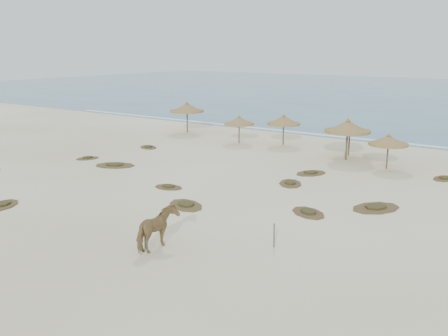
{
  "coord_description": "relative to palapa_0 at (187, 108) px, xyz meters",
  "views": [
    {
      "loc": [
        16.86,
        -16.87,
        7.89
      ],
      "look_at": [
        1.54,
        5.0,
        1.46
      ],
      "focal_mm": 40.0,
      "sensor_mm": 36.0,
      "label": 1
    }
  ],
  "objects": [
    {
      "name": "scrub_7",
      "position": [
        16.85,
        -8.12,
        -2.28
      ],
      "size": [
        2.2,
        2.54,
        0.16
      ],
      "rotation": [
        0.0,
        0.0,
        1.11
      ],
      "color": "brown",
      "rests_on": "ground"
    },
    {
      "name": "palapa_3",
      "position": [
        16.69,
        -1.25,
        -0.29
      ],
      "size": [
        3.6,
        3.6,
        2.63
      ],
      "rotation": [
        0.0,
        0.0,
        0.35
      ],
      "color": "brown",
      "rests_on": "ground"
    },
    {
      "name": "palapa_5",
      "position": [
        20.39,
        -3.88,
        -0.44
      ],
      "size": [
        2.89,
        2.89,
        2.44
      ],
      "rotation": [
        0.0,
        0.0,
        0.12
      ],
      "color": "brown",
      "rests_on": "ground"
    },
    {
      "name": "scrub_5",
      "position": [
        22.65,
        -12.81,
        -2.28
      ],
      "size": [
        2.83,
        3.19,
        0.16
      ],
      "rotation": [
        0.0,
        0.0,
        1.06
      ],
      "color": "brown",
      "rests_on": "ground"
    },
    {
      "name": "scrub_11",
      "position": [
        6.79,
        -23.35,
        -2.28
      ],
      "size": [
        2.14,
        2.39,
        0.16
      ],
      "rotation": [
        0.0,
        0.0,
        2.1
      ],
      "color": "brown",
      "rests_on": "ground"
    },
    {
      "name": "scrub_4",
      "position": [
        20.2,
        -15.47,
        -2.28
      ],
      "size": [
        2.48,
        2.26,
        0.16
      ],
      "rotation": [
        0.0,
        0.0,
        2.57
      ],
      "color": "brown",
      "rests_on": "ground"
    },
    {
      "name": "palapa_1",
      "position": [
        7.1,
        -1.74,
        -0.47
      ],
      "size": [
        2.78,
        2.78,
        2.39
      ],
      "rotation": [
        0.0,
        0.0,
        0.09
      ],
      "color": "brown",
      "rests_on": "ground"
    },
    {
      "name": "scrub_10",
      "position": [
        24.2,
        -4.63,
        -2.28
      ],
      "size": [
        1.45,
        1.96,
        0.16
      ],
      "rotation": [
        0.0,
        0.0,
        1.4
      ],
      "color": "brown",
      "rests_on": "ground"
    },
    {
      "name": "ground",
      "position": [
        13.28,
        -20.0,
        -2.33
      ],
      "size": [
        160.0,
        160.0,
        0.0
      ],
      "primitive_type": "plane",
      "color": "#F1E5C6",
      "rests_on": "ground"
    },
    {
      "name": "scrub_1",
      "position": [
        4.82,
        -13.82,
        -2.28
      ],
      "size": [
        3.29,
        2.84,
        0.16
      ],
      "rotation": [
        0.0,
        0.0,
        0.45
      ],
      "color": "brown",
      "rests_on": "ground"
    },
    {
      "name": "palapa_2",
      "position": [
        10.64,
        -0.41,
        -0.3
      ],
      "size": [
        3.62,
        3.62,
        2.62
      ],
      "rotation": [
        0.0,
        0.0,
        -0.37
      ],
      "color": "brown",
      "rests_on": "ground"
    },
    {
      "name": "fence_post_far",
      "position": [
        20.92,
        -20.16,
        -1.82
      ],
      "size": [
        0.09,
        0.09,
        1.02
      ],
      "primitive_type": "cylinder",
      "rotation": [
        0.0,
        0.0,
        0.19
      ],
      "color": "brown",
      "rests_on": "ground"
    },
    {
      "name": "foam_line",
      "position": [
        13.28,
        6.0,
        -2.32
      ],
      "size": [
        70.0,
        0.6,
        0.01
      ],
      "primitive_type": "cube",
      "color": "silver",
      "rests_on": "ground"
    },
    {
      "name": "scrub_6",
      "position": [
        2.24,
        -7.79,
        -2.28
      ],
      "size": [
        2.26,
        1.97,
        0.16
      ],
      "rotation": [
        0.0,
        0.0,
        2.66
      ],
      "color": "brown",
      "rests_on": "ground"
    },
    {
      "name": "scrub_8",
      "position": [
        1.49,
        -13.41,
        -2.28
      ],
      "size": [
        1.62,
        1.94,
        0.16
      ],
      "rotation": [
        0.0,
        0.0,
        1.19
      ],
      "color": "brown",
      "rests_on": "ground"
    },
    {
      "name": "scrub_2",
      "position": [
        11.51,
        -15.9,
        -2.28
      ],
      "size": [
        1.85,
        1.33,
        0.16
      ],
      "rotation": [
        0.0,
        0.0,
        0.12
      ],
      "color": "brown",
      "rests_on": "ground"
    },
    {
      "name": "palapa_4",
      "position": [
        17.11,
        -2.82,
        0.05
      ],
      "size": [
        3.4,
        3.4,
        3.06
      ],
      "rotation": [
        0.0,
        0.0,
        0.04
      ],
      "color": "brown",
      "rests_on": "ground"
    },
    {
      "name": "horse",
      "position": [
        17.17,
        -23.01,
        -1.48
      ],
      "size": [
        1.1,
        2.1,
        1.71
      ],
      "primitive_type": "imported",
      "rotation": [
        0.0,
        0.0,
        3.23
      ],
      "color": "olive",
      "rests_on": "ground"
    },
    {
      "name": "fence_post_near",
      "position": [
        16.76,
        -23.3,
        -1.77
      ],
      "size": [
        0.1,
        0.1,
        1.11
      ],
      "primitive_type": "cylinder",
      "rotation": [
        0.0,
        0.0,
        -0.21
      ],
      "color": "brown",
      "rests_on": "ground"
    },
    {
      "name": "scrub_3",
      "position": [
        16.94,
        -11.12,
        -2.28
      ],
      "size": [
        2.15,
        2.43,
        0.16
      ],
      "rotation": [
        0.0,
        0.0,
        2.08
      ],
      "color": "brown",
      "rests_on": "ground"
    },
    {
      "name": "palapa_0",
      "position": [
        0.0,
        0.0,
        0.0
      ],
      "size": [
        4.18,
        4.18,
        3.0
      ],
      "rotation": [
        0.0,
        0.0,
        -0.39
      ],
      "color": "brown",
      "rests_on": "ground"
    },
    {
      "name": "scrub_9",
      "position": [
        14.51,
        -17.98,
        -2.28
      ],
      "size": [
        2.74,
        2.35,
        0.16
      ],
      "rotation": [
        0.0,
        0.0,
        2.71
      ],
      "color": "brown",
      "rests_on": "ground"
    }
  ]
}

